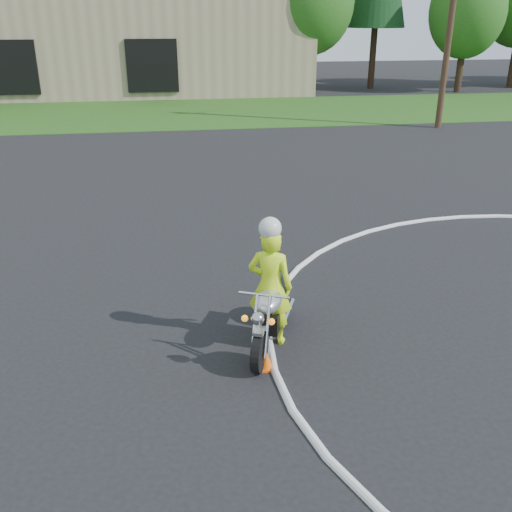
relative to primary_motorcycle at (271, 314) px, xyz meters
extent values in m
cube|color=#1E4714|center=(5.93, 23.26, -0.54)|extent=(120.00, 10.00, 0.02)
cylinder|color=black|center=(-0.28, -0.66, -0.23)|extent=(0.37, 0.65, 0.65)
cylinder|color=black|center=(0.31, 0.74, -0.23)|extent=(0.37, 0.65, 0.65)
cube|color=black|center=(0.03, 0.09, -0.12)|extent=(0.51, 0.67, 0.32)
ellipsoid|color=silver|center=(-0.05, -0.11, 0.29)|extent=(0.63, 0.79, 0.30)
cube|color=black|center=(0.16, 0.39, 0.25)|extent=(0.51, 0.71, 0.11)
cylinder|color=white|center=(-0.34, -0.54, 0.15)|extent=(0.20, 0.38, 0.87)
cylinder|color=white|center=(-0.16, -0.61, 0.15)|extent=(0.20, 0.38, 0.87)
cube|color=silver|center=(-0.29, -0.68, 0.12)|extent=(0.23, 0.28, 0.05)
cylinder|color=white|center=(-0.18, -0.41, 0.55)|extent=(0.71, 0.33, 0.04)
sphere|color=#BBBBC1|center=(-0.32, -0.76, 0.37)|extent=(0.19, 0.19, 0.19)
sphere|color=orange|center=(-0.49, -0.66, 0.33)|extent=(0.10, 0.10, 0.10)
sphere|color=orange|center=(-0.14, -0.81, 0.33)|extent=(0.10, 0.10, 0.10)
cylinder|color=silver|center=(0.36, 0.42, -0.23)|extent=(0.42, 0.83, 0.09)
imported|color=#D0FF1A|center=(0.01, 0.14, 0.40)|extent=(0.82, 0.69, 1.91)
sphere|color=silver|center=(-0.01, 0.09, 1.39)|extent=(0.34, 0.34, 0.34)
cone|color=#FF610D|center=(-0.18, -0.63, -0.40)|extent=(0.22, 0.22, 0.30)
cube|color=#FF610D|center=(-0.18, -0.63, -0.54)|extent=(0.24, 0.24, 0.03)
cube|color=tan|center=(-12.07, 36.26, 3.45)|extent=(40.00, 16.00, 8.00)
cube|color=black|center=(-10.07, 28.16, 1.45)|extent=(3.00, 0.16, 3.00)
cube|color=black|center=(-2.07, 28.16, 1.45)|extent=(3.00, 0.16, 3.00)
cylinder|color=#382619|center=(7.93, 30.26, 1.07)|extent=(0.44, 0.44, 3.24)
ellipsoid|color=#1E5116|center=(7.93, 30.26, 5.03)|extent=(5.40, 5.40, 6.48)
cylinder|color=#382619|center=(12.93, 32.26, 1.43)|extent=(0.44, 0.44, 3.96)
cylinder|color=#382619|center=(17.93, 29.26, 0.89)|extent=(0.44, 0.44, 2.88)
ellipsoid|color=#1E5116|center=(17.93, 29.26, 4.41)|extent=(4.80, 4.80, 5.76)
cylinder|color=#382619|center=(3.93, 31.26, 0.89)|extent=(0.44, 0.44, 2.88)
ellipsoid|color=#1E5116|center=(3.93, 31.26, 4.41)|extent=(4.80, 4.80, 5.76)
cylinder|color=#473321|center=(10.93, 17.26, 4.45)|extent=(0.28, 0.28, 10.00)
camera|label=1|loc=(-1.42, -7.65, 4.30)|focal=40.00mm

